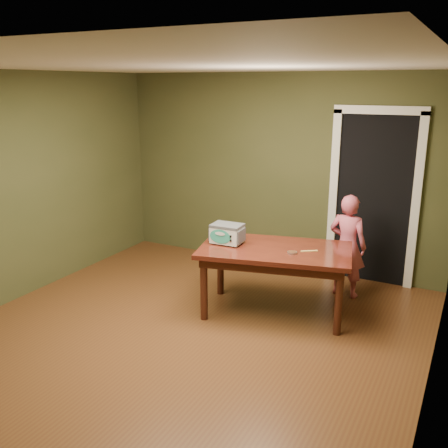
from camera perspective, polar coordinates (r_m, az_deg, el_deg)
floor at (r=5.07m, az=-5.16°, el=-13.19°), size 5.00×5.00×0.00m
room_shell at (r=4.50m, az=-5.69°, el=6.18°), size 4.52×5.02×2.61m
doorway at (r=6.74m, az=17.20°, el=3.12°), size 1.10×0.66×2.25m
dining_table at (r=5.41m, az=5.85°, el=-3.75°), size 1.76×1.24×0.75m
toy_oven at (r=5.47m, az=0.36°, el=-1.04°), size 0.36×0.25×0.22m
baking_pan at (r=5.22m, az=7.80°, el=-3.25°), size 0.10×0.10×0.02m
spatula at (r=5.32m, az=9.73°, el=-3.05°), size 0.16×0.12×0.01m
child at (r=6.02m, az=13.91°, el=-2.44°), size 0.48×0.34×1.23m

